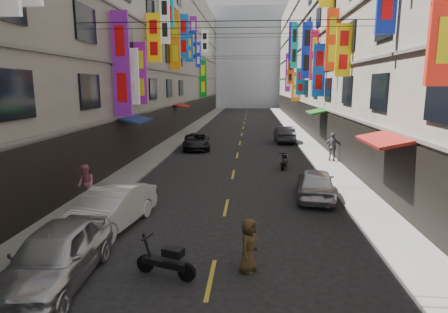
% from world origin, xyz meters
% --- Properties ---
extents(sidewalk_left, '(2.00, 90.00, 0.12)m').
position_xyz_m(sidewalk_left, '(-6.00, 42.00, 0.06)').
color(sidewalk_left, slate).
rests_on(sidewalk_left, ground).
extents(sidewalk_right, '(2.00, 90.00, 0.12)m').
position_xyz_m(sidewalk_right, '(6.00, 42.00, 0.06)').
color(sidewalk_right, slate).
rests_on(sidewalk_right, ground).
extents(building_row_left, '(10.14, 90.00, 19.00)m').
position_xyz_m(building_row_left, '(-11.99, 42.00, 9.49)').
color(building_row_left, gray).
rests_on(building_row_left, ground).
extents(building_row_right, '(10.14, 90.00, 19.00)m').
position_xyz_m(building_row_right, '(11.99, 42.00, 9.49)').
color(building_row_right, '#AFA293').
rests_on(building_row_right, ground).
extents(haze_block, '(18.00, 8.00, 22.00)m').
position_xyz_m(haze_block, '(0.00, 92.00, 11.00)').
color(haze_block, '#ACB5C0').
rests_on(haze_block, ground).
extents(shop_signage, '(14.00, 55.00, 12.57)m').
position_xyz_m(shop_signage, '(-0.08, 35.89, 9.01)').
color(shop_signage, '#0F1CAF').
rests_on(shop_signage, ground).
extents(street_awnings, '(13.99, 35.20, 0.41)m').
position_xyz_m(street_awnings, '(-1.26, 26.00, 3.00)').
color(street_awnings, '#134824').
rests_on(street_awnings, ground).
extents(overhead_cables, '(14.00, 38.04, 1.24)m').
position_xyz_m(overhead_cables, '(0.00, 30.00, 8.80)').
color(overhead_cables, black).
rests_on(overhead_cables, ground).
extents(lane_markings, '(0.12, 80.20, 0.01)m').
position_xyz_m(lane_markings, '(0.00, 39.00, 0.00)').
color(lane_markings, gold).
rests_on(lane_markings, ground).
extents(scooter_crossing, '(1.74, 0.77, 1.14)m').
position_xyz_m(scooter_crossing, '(-1.21, 12.06, 0.44)').
color(scooter_crossing, black).
rests_on(scooter_crossing, ground).
extents(scooter_far_right, '(0.66, 1.78, 1.14)m').
position_xyz_m(scooter_far_right, '(3.11, 25.89, 0.44)').
color(scooter_far_right, black).
rests_on(scooter_far_right, ground).
extents(car_left_near, '(1.99, 4.60, 1.54)m').
position_xyz_m(car_left_near, '(-4.00, 11.52, 0.77)').
color(car_left_near, silver).
rests_on(car_left_near, ground).
extents(car_left_mid, '(2.33, 4.78, 1.51)m').
position_xyz_m(car_left_mid, '(-4.00, 15.37, 0.76)').
color(car_left_mid, silver).
rests_on(car_left_mid, ground).
extents(car_left_far, '(2.65, 4.79, 1.27)m').
position_xyz_m(car_left_far, '(-3.40, 32.55, 0.63)').
color(car_left_far, black).
rests_on(car_left_far, ground).
extents(car_right_mid, '(2.13, 4.29, 1.40)m').
position_xyz_m(car_right_mid, '(4.00, 19.67, 0.70)').
color(car_right_mid, '#BABABF').
rests_on(car_right_mid, ground).
extents(car_right_far, '(1.71, 4.48, 1.46)m').
position_xyz_m(car_right_far, '(4.00, 36.88, 0.73)').
color(car_right_far, '#2A2931').
rests_on(car_right_far, ground).
extents(pedestrian_lfar, '(0.96, 0.93, 1.64)m').
position_xyz_m(pedestrian_lfar, '(-6.08, 17.99, 0.94)').
color(pedestrian_lfar, '#CB6B8F').
rests_on(pedestrian_lfar, sidewalk_left).
extents(pedestrian_rfar, '(1.16, 0.72, 1.90)m').
position_xyz_m(pedestrian_rfar, '(6.44, 27.88, 1.07)').
color(pedestrian_rfar, '#5D5E60').
rests_on(pedestrian_rfar, sidewalk_right).
extents(pedestrian_crossing, '(0.75, 0.89, 1.54)m').
position_xyz_m(pedestrian_crossing, '(1.00, 12.52, 0.77)').
color(pedestrian_crossing, '#46341C').
rests_on(pedestrian_crossing, ground).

